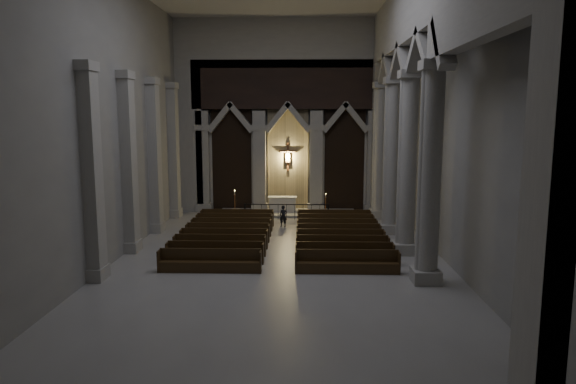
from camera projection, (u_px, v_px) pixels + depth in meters
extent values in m
plane|color=#999791|center=(280.00, 262.00, 21.60)|extent=(24.00, 24.00, 0.00)
cube|color=gray|center=(288.00, 117.00, 32.57)|extent=(14.00, 0.10, 12.00)
cube|color=gray|center=(248.00, 122.00, 8.84)|extent=(14.00, 0.10, 12.00)
cube|color=gray|center=(108.00, 118.00, 20.90)|extent=(0.10, 24.00, 12.00)
cube|color=gray|center=(454.00, 118.00, 20.51)|extent=(0.10, 24.00, 12.00)
cube|color=#A7A49C|center=(203.00, 162.00, 32.64)|extent=(0.80, 0.50, 6.40)
cube|color=#A7A49C|center=(204.00, 207.00, 33.08)|extent=(1.05, 0.70, 0.50)
cube|color=#A7A49C|center=(202.00, 128.00, 32.32)|extent=(1.00, 0.65, 0.35)
cube|color=#A7A49C|center=(259.00, 162.00, 32.54)|extent=(0.80, 0.50, 6.40)
cube|color=#A7A49C|center=(260.00, 207.00, 32.98)|extent=(1.05, 0.70, 0.50)
cube|color=#A7A49C|center=(259.00, 128.00, 32.22)|extent=(1.00, 0.65, 0.35)
cube|color=#A7A49C|center=(316.00, 162.00, 32.44)|extent=(0.80, 0.50, 6.40)
cube|color=#A7A49C|center=(316.00, 208.00, 32.88)|extent=(1.05, 0.70, 0.50)
cube|color=#A7A49C|center=(316.00, 128.00, 32.12)|extent=(1.00, 0.65, 0.35)
cube|color=#A7A49C|center=(373.00, 162.00, 32.34)|extent=(0.80, 0.50, 6.40)
cube|color=#A7A49C|center=(372.00, 208.00, 32.78)|extent=(1.05, 0.70, 0.50)
cube|color=#A7A49C|center=(374.00, 128.00, 32.02)|extent=(1.00, 0.65, 0.35)
cube|color=black|center=(232.00, 156.00, 32.89)|extent=(2.60, 0.15, 7.00)
cube|color=tan|center=(288.00, 157.00, 32.79)|extent=(2.60, 0.15, 7.00)
cube|color=black|center=(344.00, 157.00, 32.69)|extent=(2.60, 0.15, 7.00)
cube|color=black|center=(288.00, 85.00, 31.78)|extent=(12.00, 0.50, 3.00)
cube|color=#A7A49C|center=(190.00, 141.00, 32.47)|extent=(1.60, 0.50, 9.00)
cube|color=#A7A49C|center=(387.00, 141.00, 32.12)|extent=(1.60, 0.50, 9.00)
cube|color=#A7A49C|center=(288.00, 43.00, 31.41)|extent=(14.00, 0.50, 3.00)
plane|color=#F0C66C|center=(288.00, 157.00, 32.76)|extent=(1.50, 0.00, 1.50)
cube|color=#512F1B|center=(288.00, 157.00, 32.67)|extent=(0.13, 0.08, 1.80)
cube|color=#512F1B|center=(288.00, 151.00, 32.62)|extent=(1.10, 0.08, 0.13)
cube|color=tan|center=(288.00, 158.00, 32.62)|extent=(0.26, 0.10, 0.60)
sphere|color=tan|center=(288.00, 151.00, 32.56)|extent=(0.17, 0.17, 0.17)
cylinder|color=tan|center=(284.00, 152.00, 32.57)|extent=(0.45, 0.08, 0.08)
cylinder|color=tan|center=(292.00, 152.00, 32.56)|extent=(0.45, 0.08, 0.08)
cube|color=#A7A49C|center=(378.00, 214.00, 30.80)|extent=(1.00, 1.00, 0.50)
cylinder|color=#A7A49C|center=(380.00, 152.00, 30.24)|extent=(0.70, 0.70, 7.50)
cube|color=#A7A49C|center=(382.00, 85.00, 29.67)|extent=(0.95, 0.95, 0.35)
cube|color=#A7A49C|center=(389.00, 228.00, 26.84)|extent=(1.00, 1.00, 0.50)
cylinder|color=#A7A49C|center=(391.00, 157.00, 26.29)|extent=(0.70, 0.70, 7.50)
cube|color=#A7A49C|center=(394.00, 80.00, 25.71)|extent=(0.95, 0.95, 0.35)
cube|color=#A7A49C|center=(404.00, 248.00, 22.89)|extent=(1.00, 1.00, 0.50)
cylinder|color=#A7A49C|center=(407.00, 164.00, 22.33)|extent=(0.70, 0.70, 7.50)
cube|color=#A7A49C|center=(410.00, 74.00, 21.76)|extent=(0.95, 0.95, 0.35)
cube|color=#A7A49C|center=(426.00, 276.00, 18.93)|extent=(1.00, 1.00, 0.50)
cylinder|color=#A7A49C|center=(430.00, 175.00, 18.38)|extent=(0.70, 0.70, 7.50)
cube|color=#A7A49C|center=(434.00, 65.00, 17.81)|extent=(0.95, 0.95, 0.35)
cube|color=#A7A49C|center=(376.00, 140.00, 32.03)|extent=(0.55, 1.20, 9.20)
cube|color=#A7A49C|center=(549.00, 198.00, 9.49)|extent=(0.55, 1.20, 9.20)
cube|color=#A7A49C|center=(176.00, 213.00, 31.14)|extent=(0.60, 1.00, 0.50)
cube|color=#A7A49C|center=(174.00, 151.00, 30.58)|extent=(0.50, 0.80, 7.50)
cube|color=#A7A49C|center=(172.00, 85.00, 30.01)|extent=(0.60, 1.00, 0.35)
cube|color=#A7A49C|center=(157.00, 227.00, 27.19)|extent=(0.60, 1.00, 0.50)
cube|color=#A7A49C|center=(155.00, 156.00, 26.63)|extent=(0.50, 0.80, 7.50)
cube|color=#A7A49C|center=(152.00, 81.00, 26.06)|extent=(0.60, 1.00, 0.35)
cube|color=#A7A49C|center=(133.00, 246.00, 23.23)|extent=(0.60, 1.00, 0.50)
cube|color=#A7A49C|center=(129.00, 164.00, 22.68)|extent=(0.50, 0.80, 7.50)
cube|color=#A7A49C|center=(125.00, 75.00, 22.11)|extent=(0.60, 1.00, 0.35)
cube|color=#A7A49C|center=(98.00, 273.00, 19.28)|extent=(0.60, 1.00, 0.50)
cube|color=#A7A49C|center=(92.00, 174.00, 18.72)|extent=(0.50, 0.80, 7.50)
cube|color=#A7A49C|center=(86.00, 66.00, 18.15)|extent=(0.60, 1.00, 0.35)
cube|color=#A7A49C|center=(287.00, 213.00, 32.06)|extent=(8.50, 2.60, 0.15)
cube|color=beige|center=(282.00, 204.00, 32.21)|extent=(1.67, 0.65, 0.88)
cube|color=silver|center=(282.00, 197.00, 32.14)|extent=(1.81, 0.72, 0.04)
cube|color=black|center=(286.00, 204.00, 30.10)|extent=(4.90, 0.05, 0.05)
cube|color=black|center=(245.00, 212.00, 30.23)|extent=(0.09, 0.09, 0.98)
cube|color=black|center=(328.00, 212.00, 30.10)|extent=(0.09, 0.09, 0.98)
cylinder|color=black|center=(253.00, 212.00, 30.22)|extent=(0.02, 0.02, 0.90)
cylinder|color=black|center=(262.00, 212.00, 30.21)|extent=(0.02, 0.02, 0.90)
cylinder|color=black|center=(270.00, 212.00, 30.20)|extent=(0.02, 0.02, 0.90)
cylinder|color=black|center=(278.00, 212.00, 30.18)|extent=(0.02, 0.02, 0.90)
cylinder|color=black|center=(286.00, 212.00, 30.17)|extent=(0.02, 0.02, 0.90)
cylinder|color=black|center=(295.00, 212.00, 30.16)|extent=(0.02, 0.02, 0.90)
cylinder|color=black|center=(303.00, 212.00, 30.14)|extent=(0.02, 0.02, 0.90)
cylinder|color=black|center=(311.00, 212.00, 30.13)|extent=(0.02, 0.02, 0.90)
cylinder|color=black|center=(320.00, 213.00, 30.11)|extent=(0.02, 0.02, 0.90)
cylinder|color=#A86733|center=(235.00, 216.00, 31.39)|extent=(0.27, 0.27, 0.06)
cylinder|color=#A86733|center=(235.00, 205.00, 31.30)|extent=(0.04, 0.04, 1.30)
cylinder|color=#A86733|center=(235.00, 195.00, 31.20)|extent=(0.14, 0.14, 0.02)
cylinder|color=beige|center=(235.00, 193.00, 31.18)|extent=(0.05, 0.05, 0.23)
sphere|color=#FFDD59|center=(235.00, 191.00, 31.16)|extent=(0.05, 0.05, 0.05)
cylinder|color=#A86733|center=(325.00, 216.00, 31.23)|extent=(0.24, 0.24, 0.05)
cylinder|color=#A86733|center=(326.00, 207.00, 31.15)|extent=(0.04, 0.04, 1.17)
cylinder|color=#A86733|center=(326.00, 197.00, 31.06)|extent=(0.12, 0.12, 0.02)
cylinder|color=beige|center=(326.00, 196.00, 31.04)|extent=(0.05, 0.05, 0.20)
sphere|color=#FFDD59|center=(326.00, 194.00, 31.03)|extent=(0.04, 0.04, 0.04)
cube|color=black|center=(237.00, 222.00, 28.68)|extent=(4.02, 0.38, 0.43)
cube|color=black|center=(238.00, 213.00, 28.79)|extent=(4.02, 0.07, 0.48)
cube|color=black|center=(202.00, 218.00, 28.70)|extent=(0.06, 0.43, 0.86)
cube|color=black|center=(273.00, 218.00, 28.59)|extent=(0.06, 0.43, 0.86)
cube|color=black|center=(334.00, 222.00, 28.53)|extent=(4.02, 0.38, 0.43)
cube|color=black|center=(334.00, 214.00, 28.64)|extent=(4.02, 0.07, 0.48)
cube|color=black|center=(298.00, 218.00, 28.55)|extent=(0.06, 0.43, 0.86)
cube|color=black|center=(370.00, 219.00, 28.44)|extent=(0.06, 0.43, 0.86)
cube|color=black|center=(234.00, 227.00, 27.47)|extent=(4.02, 0.38, 0.43)
cube|color=black|center=(235.00, 218.00, 27.58)|extent=(4.02, 0.07, 0.48)
cube|color=black|center=(197.00, 222.00, 27.49)|extent=(0.06, 0.43, 0.86)
cube|color=black|center=(272.00, 223.00, 27.38)|extent=(0.06, 0.43, 0.86)
cube|color=black|center=(335.00, 227.00, 27.31)|extent=(4.02, 0.38, 0.43)
cube|color=black|center=(335.00, 218.00, 27.43)|extent=(4.02, 0.07, 0.48)
cube|color=black|center=(298.00, 223.00, 27.34)|extent=(0.06, 0.43, 0.86)
cube|color=black|center=(373.00, 223.00, 27.22)|extent=(0.06, 0.43, 0.86)
cube|color=black|center=(231.00, 232.00, 26.25)|extent=(4.02, 0.38, 0.43)
cube|color=black|center=(232.00, 222.00, 26.36)|extent=(4.02, 0.07, 0.48)
cube|color=black|center=(192.00, 227.00, 26.28)|extent=(0.06, 0.43, 0.86)
cube|color=black|center=(270.00, 228.00, 26.16)|extent=(0.06, 0.43, 0.86)
cube|color=black|center=(337.00, 232.00, 26.10)|extent=(4.02, 0.38, 0.43)
cube|color=black|center=(337.00, 223.00, 26.21)|extent=(4.02, 0.07, 0.48)
cube|color=black|center=(297.00, 228.00, 26.12)|extent=(0.06, 0.43, 0.86)
cube|color=black|center=(377.00, 228.00, 26.01)|extent=(0.06, 0.43, 0.86)
cube|color=black|center=(228.00, 237.00, 25.04)|extent=(4.02, 0.38, 0.43)
cube|color=black|center=(228.00, 227.00, 25.15)|extent=(4.02, 0.07, 0.48)
cube|color=black|center=(187.00, 233.00, 25.06)|extent=(0.06, 0.43, 0.86)
cube|color=black|center=(269.00, 233.00, 24.95)|extent=(0.06, 0.43, 0.86)
cube|color=black|center=(339.00, 238.00, 24.89)|extent=(4.02, 0.38, 0.43)
cube|color=black|center=(338.00, 228.00, 25.00)|extent=(4.02, 0.07, 0.48)
cube|color=black|center=(297.00, 233.00, 24.91)|extent=(0.06, 0.43, 0.86)
cube|color=black|center=(380.00, 234.00, 24.80)|extent=(0.06, 0.43, 0.86)
cube|color=black|center=(224.00, 244.00, 23.82)|extent=(4.02, 0.38, 0.43)
cube|color=black|center=(224.00, 233.00, 23.94)|extent=(4.02, 0.07, 0.48)
cube|color=black|center=(181.00, 239.00, 23.85)|extent=(0.06, 0.43, 0.86)
cube|color=black|center=(267.00, 239.00, 23.74)|extent=(0.06, 0.43, 0.86)
cube|color=black|center=(340.00, 244.00, 23.67)|extent=(4.02, 0.38, 0.43)
cube|color=black|center=(340.00, 234.00, 23.79)|extent=(4.02, 0.07, 0.48)
cube|color=black|center=(297.00, 240.00, 23.70)|extent=(0.06, 0.43, 0.86)
cube|color=black|center=(384.00, 240.00, 23.58)|extent=(0.06, 0.43, 0.86)
cube|color=black|center=(220.00, 250.00, 22.61)|extent=(4.02, 0.38, 0.43)
cube|color=black|center=(220.00, 239.00, 22.72)|extent=(4.02, 0.07, 0.48)
cube|color=black|center=(174.00, 245.00, 22.64)|extent=(0.06, 0.43, 0.86)
cube|color=black|center=(265.00, 246.00, 22.52)|extent=(0.06, 0.43, 0.86)
cube|color=black|center=(342.00, 251.00, 22.46)|extent=(4.02, 0.38, 0.43)
cube|color=black|center=(342.00, 240.00, 22.57)|extent=(4.02, 0.07, 0.48)
cube|color=black|center=(297.00, 246.00, 22.48)|extent=(0.06, 0.43, 0.86)
cube|color=black|center=(389.00, 247.00, 22.37)|extent=(0.06, 0.43, 0.86)
cube|color=black|center=(215.00, 258.00, 21.40)|extent=(4.02, 0.38, 0.43)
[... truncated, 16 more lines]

